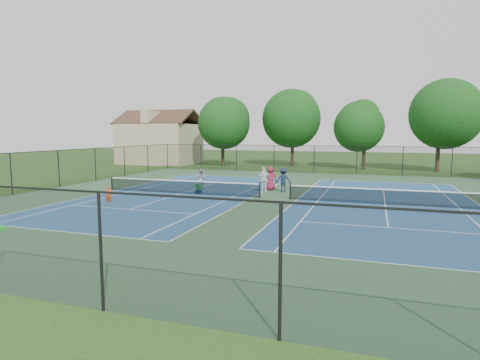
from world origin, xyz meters
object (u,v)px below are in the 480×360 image
(clapboard_house, at_px, (160,142))
(ball_crate, at_px, (199,192))
(tree_back_b, at_px, (293,116))
(instructor, at_px, (201,179))
(bystander_c, at_px, (271,178))
(tree_back_a, at_px, (223,120))
(child_player, at_px, (109,195))
(bystander_a, at_px, (264,179))
(ball_hopper, at_px, (199,187))
(tree_back_c, at_px, (365,124))
(tree_back_d, at_px, (440,111))
(bystander_b, at_px, (283,180))

(clapboard_house, relative_size, ball_crate, 28.81)
(tree_back_b, xyz_separation_m, instructor, (-2.74, -23.05, -5.82))
(bystander_c, height_order, ball_crate, bystander_c)
(tree_back_a, xyz_separation_m, child_player, (3.65, -29.20, -5.48))
(child_player, relative_size, bystander_a, 0.58)
(child_player, distance_m, bystander_c, 12.12)
(ball_hopper, bearing_deg, tree_back_c, 66.34)
(tree_back_c, relative_size, child_player, 7.58)
(tree_back_c, relative_size, bystander_c, 4.57)
(instructor, bearing_deg, bystander_c, -169.12)
(child_player, bearing_deg, ball_hopper, 36.23)
(tree_back_d, distance_m, ball_hopper, 30.82)
(bystander_b, height_order, bystander_c, same)
(tree_back_a, bearing_deg, ball_crate, -72.99)
(clapboard_house, xyz_separation_m, bystander_c, (21.74, -21.18, -2.17))
(tree_back_a, relative_size, bystander_b, 4.98)
(tree_back_b, bearing_deg, bystander_b, -80.36)
(tree_back_d, distance_m, bystander_b, 25.34)
(child_player, bearing_deg, instructor, 50.99)
(tree_back_b, distance_m, bystander_a, 24.14)
(tree_back_d, height_order, bystander_b, tree_back_d)
(child_player, xyz_separation_m, bystander_a, (7.87, 7.87, 0.40))
(clapboard_house, distance_m, child_player, 33.24)
(tree_back_d, distance_m, bystander_c, 25.41)
(tree_back_b, relative_size, tree_back_d, 0.97)
(tree_back_c, height_order, clapboard_house, tree_back_c)
(child_player, relative_size, bystander_c, 0.60)
(tree_back_c, distance_m, bystander_a, 23.69)
(instructor, height_order, bystander_a, bystander_a)
(clapboard_house, distance_m, bystander_b, 31.72)
(ball_crate, height_order, ball_hopper, ball_hopper)
(bystander_b, distance_m, bystander_c, 1.33)
(clapboard_house, distance_m, ball_crate, 30.17)
(clapboard_house, height_order, bystander_b, clapboard_house)
(clapboard_house, bearing_deg, tree_back_a, -5.71)
(clapboard_house, distance_m, instructor, 27.50)
(tree_back_b, relative_size, instructor, 6.43)
(child_player, bearing_deg, ball_crate, 36.23)
(tree_back_c, height_order, bystander_b, tree_back_c)
(tree_back_b, xyz_separation_m, ball_hopper, (-1.78, -25.60, -6.09))
(ball_crate, bearing_deg, tree_back_c, 66.34)
(tree_back_c, bearing_deg, tree_back_b, 173.66)
(instructor, bearing_deg, bystander_a, 178.84)
(bystander_c, bearing_deg, tree_back_b, -95.11)
(child_player, bearing_deg, bystander_a, 23.72)
(tree_back_a, height_order, child_player, tree_back_a)
(tree_back_b, relative_size, ball_crate, 26.76)
(clapboard_house, height_order, ball_crate, clapboard_house)
(tree_back_a, distance_m, bystander_b, 25.05)
(tree_back_c, distance_m, child_player, 33.80)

